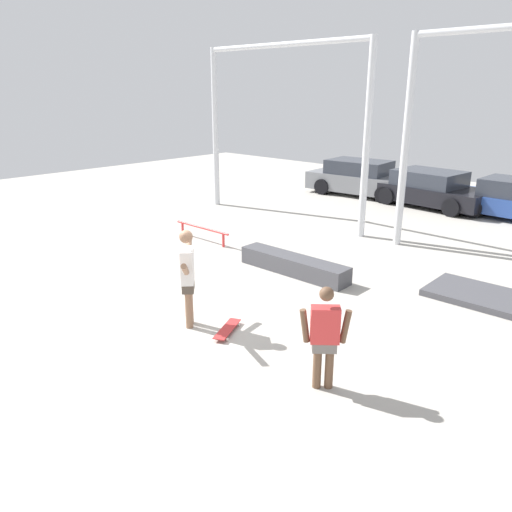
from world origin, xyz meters
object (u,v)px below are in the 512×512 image
(skateboarder, at_px, (188,274))
(grind_box, at_px, (294,265))
(parked_car_grey, at_px, (361,179))
(bystander, at_px, (325,334))
(grind_rail, at_px, (202,230))
(parked_car_black, at_px, (431,189))
(skateboard, at_px, (227,329))

(skateboarder, height_order, grind_box, skateboarder)
(parked_car_grey, bearing_deg, grind_box, -71.61)
(skateboarder, bearing_deg, bystander, 43.40)
(grind_rail, distance_m, parked_car_grey, 8.54)
(parked_car_black, bearing_deg, bystander, -66.06)
(skateboarder, height_order, bystander, skateboarder)
(grind_rail, bearing_deg, skateboard, -36.49)
(skateboard, height_order, grind_rail, grind_rail)
(parked_car_grey, height_order, bystander, bystander)
(skateboard, distance_m, parked_car_grey, 12.81)
(skateboarder, xyz_separation_m, grind_rail, (-3.83, 3.61, -0.67))
(skateboarder, xyz_separation_m, parked_car_black, (-1.16, 12.13, -0.37))
(grind_rail, relative_size, parked_car_grey, 0.47)
(skateboarder, bearing_deg, parked_car_grey, 151.39)
(parked_car_black, bearing_deg, grind_rail, -101.95)
(parked_car_black, height_order, bystander, bystander)
(grind_box, relative_size, parked_car_black, 0.66)
(parked_car_black, bearing_deg, skateboard, -75.69)
(grind_rail, height_order, parked_car_black, parked_car_black)
(skateboarder, xyz_separation_m, skateboard, (0.70, 0.26, -0.92))
(parked_car_grey, bearing_deg, skateboarder, -76.07)
(skateboard, xyz_separation_m, grind_rail, (-4.52, 3.35, 0.25))
(grind_rail, height_order, parked_car_grey, parked_car_grey)
(skateboard, relative_size, bystander, 0.55)
(parked_car_black, distance_m, bystander, 12.76)
(grind_box, bearing_deg, skateboard, -71.44)
(grind_box, xyz_separation_m, grind_rail, (-3.49, 0.27, 0.11))
(skateboard, bearing_deg, parked_car_grey, 176.85)
(parked_car_grey, height_order, parked_car_black, parked_car_grey)
(parked_car_grey, bearing_deg, skateboard, -72.74)
(bystander, bearing_deg, parked_car_grey, -100.88)
(grind_rail, bearing_deg, skateboarder, -43.31)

